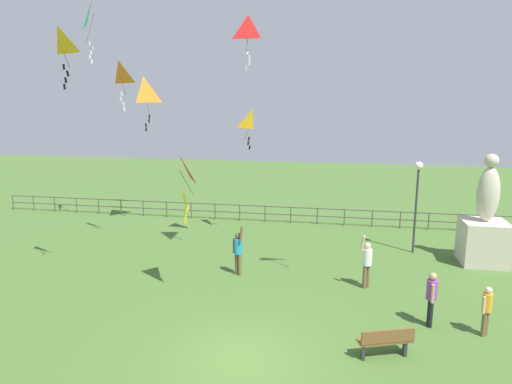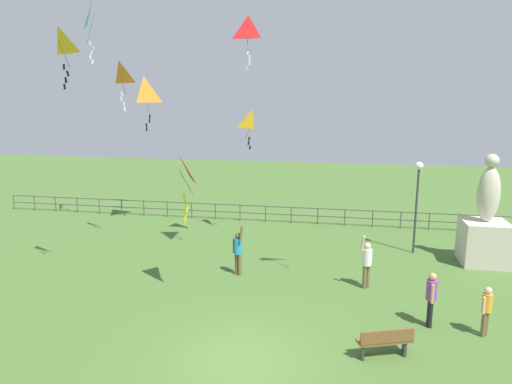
# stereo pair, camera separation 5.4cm
# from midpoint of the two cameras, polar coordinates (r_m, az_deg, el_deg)

# --- Properties ---
(ground_plane) EXTENTS (80.00, 80.00, 0.00)m
(ground_plane) POSITION_cam_midpoint_polar(r_m,az_deg,el_deg) (12.96, -1.89, -20.36)
(ground_plane) COLOR #476B2D
(statue_monument) EXTENTS (1.80, 1.80, 4.70)m
(statue_monument) POSITION_cam_midpoint_polar(r_m,az_deg,el_deg) (21.45, 26.80, -4.38)
(statue_monument) COLOR beige
(statue_monument) RESTS_ON ground_plane
(lamppost) EXTENTS (0.36, 0.36, 4.19)m
(lamppost) POSITION_cam_midpoint_polar(r_m,az_deg,el_deg) (21.33, 19.64, 0.64)
(lamppost) COLOR #38383D
(lamppost) RESTS_ON ground_plane
(park_bench) EXTENTS (1.55, 0.89, 0.85)m
(park_bench) POSITION_cam_midpoint_polar(r_m,az_deg,el_deg) (13.29, 15.95, -17.64)
(park_bench) COLOR brown
(park_bench) RESTS_ON ground_plane
(person_0) EXTENTS (0.49, 0.42, 2.05)m
(person_0) POSITION_cam_midpoint_polar(r_m,az_deg,el_deg) (18.00, -2.37, -7.35)
(person_0) COLOR brown
(person_0) RESTS_ON ground_plane
(person_1) EXTENTS (0.32, 0.52, 1.73)m
(person_1) POSITION_cam_midpoint_polar(r_m,az_deg,el_deg) (15.09, 21.17, -12.10)
(person_1) COLOR black
(person_1) RESTS_ON ground_plane
(person_2) EXTENTS (0.50, 0.43, 2.05)m
(person_2) POSITION_cam_midpoint_polar(r_m,az_deg,el_deg) (17.28, 13.73, -8.50)
(person_2) COLOR brown
(person_2) RESTS_ON ground_plane
(person_3) EXTENTS (0.34, 0.36, 1.53)m
(person_3) POSITION_cam_midpoint_polar(r_m,az_deg,el_deg) (15.21, 27.02, -12.89)
(person_3) COLOR brown
(person_3) RESTS_ON ground_plane
(kite_0) EXTENTS (0.96, 1.25, 2.39)m
(kite_0) POSITION_cam_midpoint_polar(r_m,az_deg,el_deg) (15.36, -9.76, 2.60)
(kite_0) COLOR red
(kite_1) EXTENTS (1.12, 0.81, 2.06)m
(kite_1) POSITION_cam_midpoint_polar(r_m,az_deg,el_deg) (17.31, -23.73, 16.94)
(kite_1) COLOR yellow
(kite_2) EXTENTS (1.08, 1.05, 1.92)m
(kite_2) POSITION_cam_midpoint_polar(r_m,az_deg,el_deg) (22.49, -0.55, 8.99)
(kite_2) COLOR yellow
(kite_4) EXTENTS (1.12, 1.17, 2.77)m
(kite_4) POSITION_cam_midpoint_polar(r_m,az_deg,el_deg) (24.83, -14.02, 12.17)
(kite_4) COLOR orange
(kite_6) EXTENTS (1.13, 0.83, 2.19)m
(kite_6) POSITION_cam_midpoint_polar(r_m,az_deg,el_deg) (21.41, -16.96, 14.13)
(kite_6) COLOR orange
(kite_7) EXTENTS (0.90, 0.58, 2.23)m
(kite_7) POSITION_cam_midpoint_polar(r_m,az_deg,el_deg) (20.02, -1.04, 19.79)
(kite_7) COLOR red
(kite_8) EXTENTS (1.13, 1.26, 3.22)m
(kite_8) POSITION_cam_midpoint_polar(r_m,az_deg,el_deg) (25.32, -19.83, 20.39)
(kite_8) COLOR #1EB759
(waterfront_railing) EXTENTS (36.02, 0.06, 0.95)m
(waterfront_railing) POSITION_cam_midpoint_polar(r_m,az_deg,el_deg) (25.65, 4.17, -2.56)
(waterfront_railing) COLOR #4C4742
(waterfront_railing) RESTS_ON ground_plane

